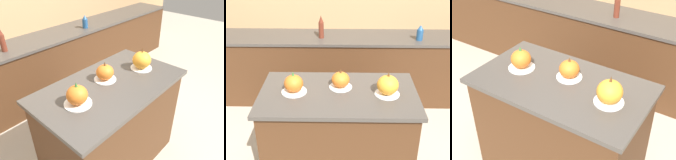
# 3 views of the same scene
# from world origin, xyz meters

# --- Properties ---
(ground_plane) EXTENTS (12.00, 12.00, 0.00)m
(ground_plane) POSITION_xyz_m (0.00, 0.00, 0.00)
(ground_plane) COLOR #BCB29E
(wall_back) EXTENTS (8.00, 0.06, 2.50)m
(wall_back) POSITION_xyz_m (0.00, 1.87, 1.25)
(wall_back) COLOR tan
(wall_back) RESTS_ON ground_plane
(kitchen_island) EXTENTS (1.32, 0.75, 0.96)m
(kitchen_island) POSITION_xyz_m (0.00, 0.00, 0.48)
(kitchen_island) COLOR #4C2D19
(kitchen_island) RESTS_ON ground_plane
(back_counter) EXTENTS (6.00, 0.60, 0.90)m
(back_counter) POSITION_xyz_m (0.00, 1.54, 0.45)
(back_counter) COLOR #4C2D19
(back_counter) RESTS_ON ground_plane
(pumpkin_cake_left) EXTENTS (0.21, 0.21, 0.19)m
(pumpkin_cake_left) POSITION_xyz_m (-0.37, -0.00, 1.03)
(pumpkin_cake_left) COLOR white
(pumpkin_cake_left) RESTS_ON kitchen_island
(pumpkin_cake_center) EXTENTS (0.20, 0.20, 0.18)m
(pumpkin_cake_center) POSITION_xyz_m (0.02, 0.09, 1.02)
(pumpkin_cake_center) COLOR white
(pumpkin_cake_center) RESTS_ON kitchen_island
(pumpkin_cake_right) EXTENTS (0.21, 0.21, 0.21)m
(pumpkin_cake_right) POSITION_xyz_m (0.40, -0.02, 1.04)
(pumpkin_cake_right) COLOR white
(pumpkin_cake_right) RESTS_ON kitchen_island
(bottle_tall) EXTENTS (0.06, 0.06, 0.29)m
(bottle_tall) POSITION_xyz_m (-0.24, 1.48, 1.04)
(bottle_tall) COLOR maroon
(bottle_tall) RESTS_ON back_counter
(bottle_short) EXTENTS (0.08, 0.08, 0.19)m
(bottle_short) POSITION_xyz_m (0.98, 1.42, 0.99)
(bottle_short) COLOR #235184
(bottle_short) RESTS_ON back_counter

